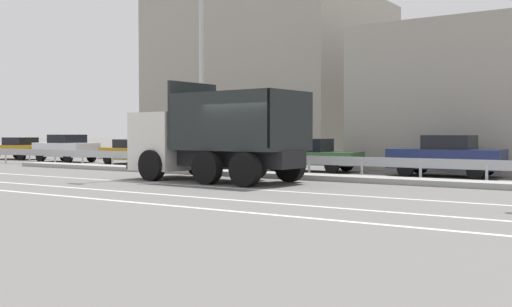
{
  "coord_description": "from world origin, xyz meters",
  "views": [
    {
      "loc": [
        10.64,
        -15.55,
        1.59
      ],
      "look_at": [
        -0.86,
        1.52,
        0.91
      ],
      "focal_mm": 42.0,
      "sensor_mm": 36.0,
      "label": 1
    }
  ],
  "objects_px": {
    "parked_car_3": "(207,152)",
    "parked_car_4": "(310,155)",
    "dump_truck": "(200,144)",
    "median_road_sign": "(164,142)",
    "parked_car_2": "(135,151)",
    "street_lamp_1": "(198,43)",
    "parked_car_5": "(447,156)",
    "parked_car_1": "(66,148)",
    "parked_car_0": "(19,148)"
  },
  "relations": [
    {
      "from": "parked_car_2",
      "to": "parked_car_4",
      "type": "bearing_deg",
      "value": 94.57
    },
    {
      "from": "parked_car_2",
      "to": "parked_car_3",
      "type": "relative_size",
      "value": 0.97
    },
    {
      "from": "parked_car_4",
      "to": "parked_car_5",
      "type": "height_order",
      "value": "parked_car_5"
    },
    {
      "from": "parked_car_2",
      "to": "median_road_sign",
      "type": "bearing_deg",
      "value": 59.71
    },
    {
      "from": "median_road_sign",
      "to": "street_lamp_1",
      "type": "height_order",
      "value": "street_lamp_1"
    },
    {
      "from": "street_lamp_1",
      "to": "parked_car_0",
      "type": "height_order",
      "value": "street_lamp_1"
    },
    {
      "from": "dump_truck",
      "to": "parked_car_5",
      "type": "distance_m",
      "value": 9.14
    },
    {
      "from": "dump_truck",
      "to": "parked_car_4",
      "type": "bearing_deg",
      "value": -4.07
    },
    {
      "from": "parked_car_0",
      "to": "parked_car_5",
      "type": "distance_m",
      "value": 26.23
    },
    {
      "from": "street_lamp_1",
      "to": "parked_car_1",
      "type": "bearing_deg",
      "value": 164.1
    },
    {
      "from": "dump_truck",
      "to": "parked_car_4",
      "type": "distance_m",
      "value": 6.36
    },
    {
      "from": "median_road_sign",
      "to": "parked_car_3",
      "type": "relative_size",
      "value": 0.56
    },
    {
      "from": "street_lamp_1",
      "to": "parked_car_3",
      "type": "distance_m",
      "value": 6.39
    },
    {
      "from": "parked_car_3",
      "to": "parked_car_4",
      "type": "xyz_separation_m",
      "value": [
        5.45,
        0.15,
        -0.01
      ]
    },
    {
      "from": "parked_car_3",
      "to": "parked_car_2",
      "type": "bearing_deg",
      "value": -87.99
    },
    {
      "from": "median_road_sign",
      "to": "parked_car_0",
      "type": "xyz_separation_m",
      "value": [
        -15.82,
        4.13,
        -0.54
      ]
    },
    {
      "from": "dump_truck",
      "to": "parked_car_4",
      "type": "xyz_separation_m",
      "value": [
        0.8,
        6.29,
        -0.53
      ]
    },
    {
      "from": "median_road_sign",
      "to": "parked_car_1",
      "type": "relative_size",
      "value": 0.61
    },
    {
      "from": "dump_truck",
      "to": "median_road_sign",
      "type": "relative_size",
      "value": 2.74
    },
    {
      "from": "street_lamp_1",
      "to": "parked_car_5",
      "type": "xyz_separation_m",
      "value": [
        8.55,
        4.04,
        -4.39
      ]
    },
    {
      "from": "dump_truck",
      "to": "parked_car_1",
      "type": "distance_m",
      "value": 15.72
    },
    {
      "from": "street_lamp_1",
      "to": "parked_car_1",
      "type": "height_order",
      "value": "street_lamp_1"
    },
    {
      "from": "dump_truck",
      "to": "parked_car_0",
      "type": "height_order",
      "value": "dump_truck"
    },
    {
      "from": "dump_truck",
      "to": "parked_car_0",
      "type": "distance_m",
      "value": 20.78
    },
    {
      "from": "dump_truck",
      "to": "parked_car_2",
      "type": "bearing_deg",
      "value": 59.69
    },
    {
      "from": "dump_truck",
      "to": "street_lamp_1",
      "type": "relative_size",
      "value": 0.69
    },
    {
      "from": "parked_car_1",
      "to": "parked_car_4",
      "type": "relative_size",
      "value": 0.89
    },
    {
      "from": "dump_truck",
      "to": "parked_car_0",
      "type": "bearing_deg",
      "value": 74.86
    },
    {
      "from": "parked_car_0",
      "to": "parked_car_5",
      "type": "relative_size",
      "value": 0.97
    },
    {
      "from": "parked_car_1",
      "to": "parked_car_3",
      "type": "distance_m",
      "value": 9.9
    },
    {
      "from": "parked_car_1",
      "to": "parked_car_4",
      "type": "distance_m",
      "value": 15.35
    },
    {
      "from": "median_road_sign",
      "to": "parked_car_2",
      "type": "height_order",
      "value": "median_road_sign"
    },
    {
      "from": "median_road_sign",
      "to": "parked_car_0",
      "type": "relative_size",
      "value": 0.59
    },
    {
      "from": "street_lamp_1",
      "to": "parked_car_3",
      "type": "height_order",
      "value": "street_lamp_1"
    },
    {
      "from": "parked_car_3",
      "to": "parked_car_5",
      "type": "distance_m",
      "value": 11.16
    },
    {
      "from": "median_road_sign",
      "to": "parked_car_3",
      "type": "bearing_deg",
      "value": 101.33
    },
    {
      "from": "dump_truck",
      "to": "parked_car_4",
      "type": "height_order",
      "value": "dump_truck"
    },
    {
      "from": "dump_truck",
      "to": "street_lamp_1",
      "type": "height_order",
      "value": "street_lamp_1"
    },
    {
      "from": "dump_truck",
      "to": "median_road_sign",
      "type": "height_order",
      "value": "dump_truck"
    },
    {
      "from": "parked_car_0",
      "to": "parked_car_3",
      "type": "relative_size",
      "value": 0.95
    },
    {
      "from": "parked_car_1",
      "to": "dump_truck",
      "type": "bearing_deg",
      "value": -112.03
    },
    {
      "from": "parked_car_5",
      "to": "street_lamp_1",
      "type": "bearing_deg",
      "value": 113.26
    },
    {
      "from": "parked_car_1",
      "to": "parked_car_4",
      "type": "height_order",
      "value": "parked_car_1"
    },
    {
      "from": "parked_car_3",
      "to": "parked_car_5",
      "type": "bearing_deg",
      "value": 94.94
    },
    {
      "from": "parked_car_3",
      "to": "parked_car_5",
      "type": "xyz_separation_m",
      "value": [
        11.16,
        0.26,
        0.07
      ]
    },
    {
      "from": "dump_truck",
      "to": "parked_car_3",
      "type": "xyz_separation_m",
      "value": [
        -4.65,
        6.14,
        -0.52
      ]
    },
    {
      "from": "median_road_sign",
      "to": "street_lamp_1",
      "type": "distance_m",
      "value": 4.34
    },
    {
      "from": "median_road_sign",
      "to": "parked_car_3",
      "type": "height_order",
      "value": "median_road_sign"
    },
    {
      "from": "dump_truck",
      "to": "parked_car_3",
      "type": "bearing_deg",
      "value": 40.31
    },
    {
      "from": "parked_car_4",
      "to": "parked_car_5",
      "type": "relative_size",
      "value": 1.06
    }
  ]
}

